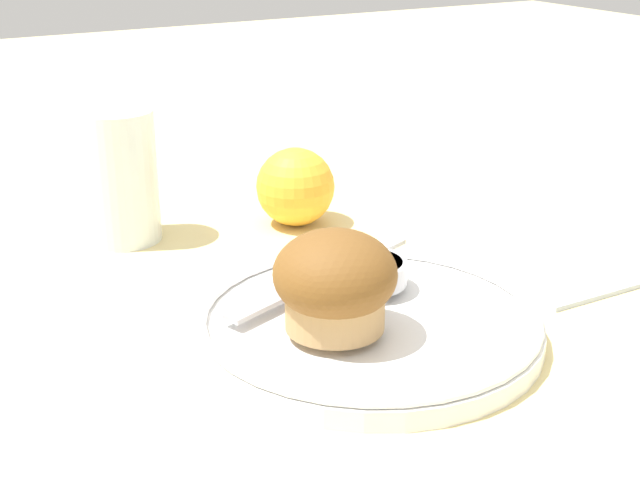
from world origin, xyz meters
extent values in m
plane|color=beige|center=(0.00, 0.00, 0.00)|extent=(3.00, 3.00, 0.00)
cylinder|color=white|center=(0.00, 0.00, 0.01)|extent=(0.23, 0.23, 0.01)
torus|color=white|center=(0.00, 0.00, 0.02)|extent=(0.23, 0.23, 0.01)
cylinder|color=tan|center=(-0.03, -0.01, 0.04)|extent=(0.06, 0.06, 0.03)
ellipsoid|color=brown|center=(-0.03, -0.01, 0.06)|extent=(0.08, 0.08, 0.06)
cylinder|color=silver|center=(0.02, 0.04, 0.03)|extent=(0.06, 0.06, 0.02)
cylinder|color=silver|center=(0.02, 0.04, 0.03)|extent=(0.05, 0.05, 0.00)
sphere|color=maroon|center=(-0.03, 0.04, 0.03)|extent=(0.01, 0.01, 0.01)
sphere|color=maroon|center=(-0.02, 0.04, 0.03)|extent=(0.01, 0.01, 0.01)
cube|color=#B7B7BC|center=(0.00, 0.06, 0.02)|extent=(0.18, 0.08, 0.00)
sphere|color=#F4A82D|center=(0.06, 0.22, 0.04)|extent=(0.07, 0.07, 0.07)
cylinder|color=silver|center=(-0.09, 0.26, 0.06)|extent=(0.06, 0.06, 0.11)
cube|color=#B2BCCC|center=(0.20, 0.00, 0.00)|extent=(0.12, 0.07, 0.01)
camera|label=1|loc=(-0.29, -0.45, 0.28)|focal=50.00mm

